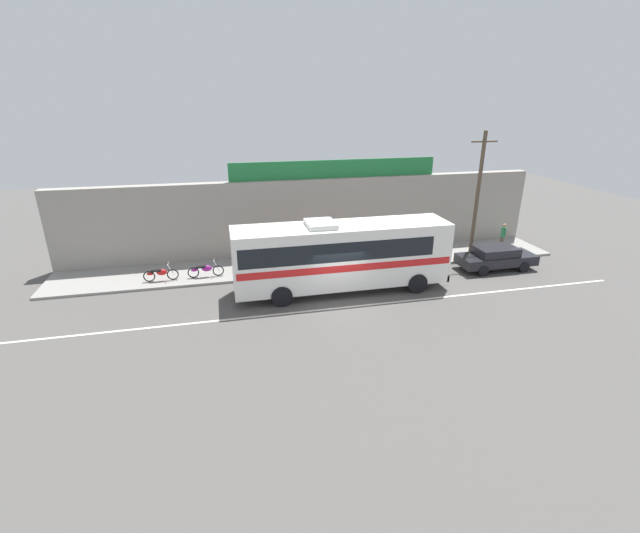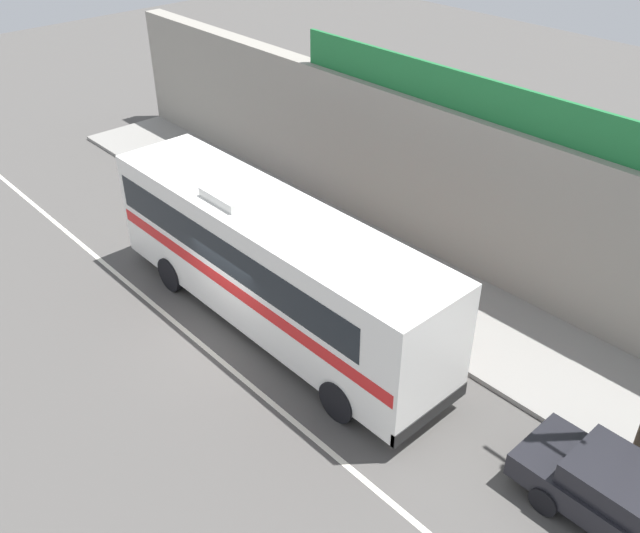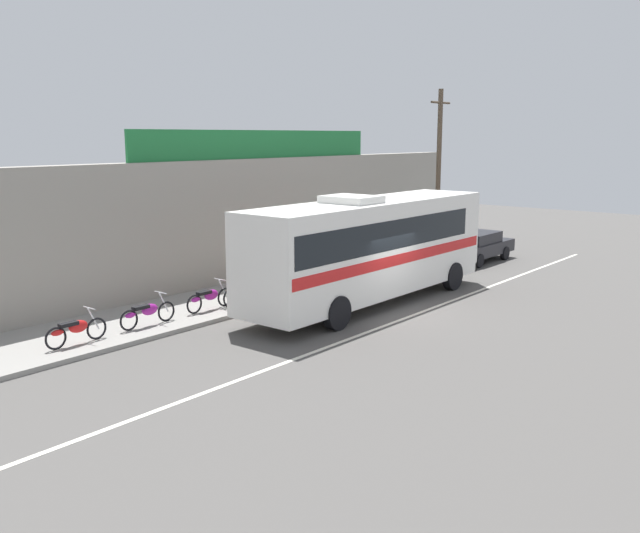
% 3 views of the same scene
% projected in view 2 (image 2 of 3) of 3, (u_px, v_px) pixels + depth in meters
% --- Properties ---
extents(ground_plane, '(70.00, 70.00, 0.00)m').
position_uv_depth(ground_plane, '(229.00, 334.00, 18.43)').
color(ground_plane, '#4F4C49').
extents(sidewalk_slab, '(30.00, 3.60, 0.14)m').
position_uv_depth(sidewalk_slab, '(364.00, 261.00, 21.33)').
color(sidewalk_slab, gray).
rests_on(sidewalk_slab, ground_plane).
extents(storefront_facade, '(30.00, 0.70, 4.80)m').
position_uv_depth(storefront_facade, '(415.00, 173.00, 21.27)').
color(storefront_facade, gray).
rests_on(storefront_facade, ground_plane).
extents(storefront_billboard, '(12.98, 0.12, 1.10)m').
position_uv_depth(storefront_billboard, '(471.00, 94.00, 18.60)').
color(storefront_billboard, '#1E7538').
rests_on(storefront_billboard, storefront_facade).
extents(road_center_stripe, '(30.00, 0.14, 0.01)m').
position_uv_depth(road_center_stripe, '(204.00, 347.00, 17.97)').
color(road_center_stripe, silver).
rests_on(road_center_stripe, ground_plane).
extents(intercity_bus, '(11.03, 2.60, 3.78)m').
position_uv_depth(intercity_bus, '(270.00, 259.00, 17.74)').
color(intercity_bus, white).
rests_on(intercity_bus, ground_plane).
extents(parked_car, '(4.51, 1.83, 1.37)m').
position_uv_depth(parked_car, '(631.00, 503.00, 12.99)').
color(parked_car, black).
rests_on(parked_car, ground_plane).
extents(motorcycle_red, '(1.92, 0.56, 0.94)m').
position_uv_depth(motorcycle_red, '(262.00, 210.00, 23.07)').
color(motorcycle_red, black).
rests_on(motorcycle_red, sidewalk_slab).
extents(motorcycle_black, '(1.84, 0.56, 0.94)m').
position_uv_depth(motorcycle_black, '(182.00, 166.00, 26.00)').
color(motorcycle_black, black).
rests_on(motorcycle_black, sidewalk_slab).
extents(motorcycle_purple, '(1.96, 0.56, 0.94)m').
position_uv_depth(motorcycle_purple, '(219.00, 186.00, 24.57)').
color(motorcycle_purple, black).
rests_on(motorcycle_purple, sidewalk_slab).
extents(motorcycle_orange, '(1.93, 0.56, 0.94)m').
position_uv_depth(motorcycle_orange, '(281.00, 227.00, 22.12)').
color(motorcycle_orange, black).
rests_on(motorcycle_orange, sidewalk_slab).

